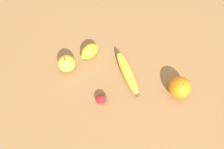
% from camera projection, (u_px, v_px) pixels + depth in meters
% --- Properties ---
extents(ground_plane, '(3.00, 3.00, 0.00)m').
position_uv_depth(ground_plane, '(124.00, 66.00, 0.95)').
color(ground_plane, olive).
extents(banana, '(0.16, 0.20, 0.04)m').
position_uv_depth(banana, '(127.00, 72.00, 0.91)').
color(banana, gold).
rests_on(banana, ground_plane).
extents(orange, '(0.09, 0.09, 0.09)m').
position_uv_depth(orange, '(180.00, 88.00, 0.86)').
color(orange, orange).
rests_on(orange, ground_plane).
extents(strawberry, '(0.06, 0.06, 0.04)m').
position_uv_depth(strawberry, '(102.00, 99.00, 0.87)').
color(strawberry, red).
rests_on(strawberry, ground_plane).
extents(apple, '(0.07, 0.07, 0.08)m').
position_uv_depth(apple, '(67.00, 63.00, 0.91)').
color(apple, gold).
rests_on(apple, ground_plane).
extents(lemon, '(0.09, 0.07, 0.06)m').
position_uv_depth(lemon, '(90.00, 51.00, 0.94)').
color(lemon, yellow).
rests_on(lemon, ground_plane).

